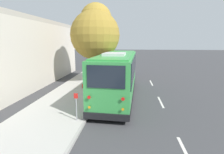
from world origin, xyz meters
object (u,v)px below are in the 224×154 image
(parked_sedan_blue, at_px, (121,69))
(parked_sedan_gray, at_px, (124,59))
(shuttle_bus, at_px, (118,73))
(sign_post_far, at_px, (84,96))
(fire_hydrant, at_px, (107,73))
(street_tree, at_px, (95,32))
(sign_post_near, at_px, (76,107))
(parked_sedan_white, at_px, (123,63))

(parked_sedan_blue, height_order, parked_sedan_gray, parked_sedan_gray)
(shuttle_bus, height_order, parked_sedan_blue, shuttle_bus)
(sign_post_far, bearing_deg, parked_sedan_blue, -6.26)
(shuttle_bus, distance_m, fire_hydrant, 7.60)
(street_tree, bearing_deg, fire_hydrant, -17.74)
(parked_sedan_gray, bearing_deg, street_tree, 170.98)
(shuttle_bus, relative_size, parked_sedan_gray, 2.32)
(sign_post_near, height_order, fire_hydrant, sign_post_near)
(parked_sedan_gray, xyz_separation_m, fire_hydrant, (-16.50, 1.49, -0.04))
(parked_sedan_gray, bearing_deg, parked_sedan_white, 177.70)
(parked_sedan_white, relative_size, street_tree, 0.54)
(parked_sedan_white, height_order, sign_post_far, sign_post_far)
(parked_sedan_blue, bearing_deg, parked_sedan_gray, -1.34)
(fire_hydrant, bearing_deg, sign_post_near, 179.69)
(shuttle_bus, height_order, street_tree, street_tree)
(shuttle_bus, height_order, sign_post_near, shuttle_bus)
(shuttle_bus, relative_size, sign_post_near, 6.52)
(parked_sedan_white, distance_m, street_tree, 13.66)
(parked_sedan_white, relative_size, sign_post_far, 2.68)
(parked_sedan_gray, relative_size, sign_post_near, 2.80)
(parked_sedan_blue, relative_size, sign_post_near, 2.95)
(parked_sedan_gray, xyz_separation_m, street_tree, (-19.13, 2.33, 4.70))
(parked_sedan_blue, height_order, fire_hydrant, parked_sedan_blue)
(shuttle_bus, height_order, sign_post_far, shuttle_bus)
(shuttle_bus, xyz_separation_m, sign_post_near, (-4.76, 1.86, -1.00))
(shuttle_bus, distance_m, parked_sedan_blue, 10.70)
(shuttle_bus, relative_size, sign_post_far, 6.08)
(parked_sedan_gray, relative_size, fire_hydrant, 5.27)
(parked_sedan_white, height_order, parked_sedan_gray, parked_sedan_white)
(parked_sedan_white, bearing_deg, shuttle_bus, 177.36)
(street_tree, xyz_separation_m, sign_post_far, (-7.79, -0.77, -4.30))
(sign_post_near, bearing_deg, street_tree, 4.71)
(parked_sedan_gray, distance_m, fire_hydrant, 16.57)
(shuttle_bus, distance_m, sign_post_far, 3.79)
(sign_post_far, bearing_deg, sign_post_near, -180.00)
(sign_post_near, relative_size, sign_post_far, 0.93)
(sign_post_far, relative_size, fire_hydrant, 2.01)
(street_tree, bearing_deg, shuttle_bus, -150.36)
(parked_sedan_white, bearing_deg, sign_post_far, 171.97)
(shuttle_bus, distance_m, parked_sedan_gray, 23.80)
(parked_sedan_blue, relative_size, street_tree, 0.56)
(parked_sedan_blue, bearing_deg, fire_hydrant, 155.55)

